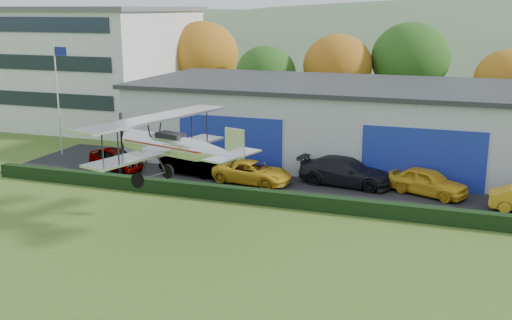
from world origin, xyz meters
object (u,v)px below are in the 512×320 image
(flagpole, at_px, (58,89))
(biplane, at_px, (172,144))
(car_1, at_px, (193,164))
(car_0, at_px, (116,159))
(office_block, at_px, (73,64))
(car_3, at_px, (346,171))
(hangar, at_px, (431,126))
(car_2, at_px, (253,172))
(car_4, at_px, (428,182))

(flagpole, xyz_separation_m, biplane, (14.29, -10.66, -0.65))
(car_1, relative_size, biplane, 0.48)
(flagpole, xyz_separation_m, car_0, (5.78, -2.21, -4.03))
(office_block, bearing_deg, car_3, -25.61)
(hangar, height_order, car_3, hangar)
(car_1, xyz_separation_m, car_2, (4.22, -0.56, -0.03))
(car_3, height_order, biplane, biplane)
(car_0, distance_m, car_1, 5.26)
(car_1, xyz_separation_m, car_4, (14.32, 0.47, 0.06))
(car_1, bearing_deg, hangar, -52.82)
(car_2, bearing_deg, car_3, -66.90)
(office_block, height_order, car_2, office_block)
(office_block, distance_m, car_0, 21.08)
(office_block, height_order, car_1, office_block)
(flagpole, bearing_deg, car_1, -8.71)
(car_2, bearing_deg, car_4, -76.67)
(office_block, relative_size, flagpole, 2.57)
(hangar, xyz_separation_m, car_3, (-4.29, -6.74, -1.79))
(flagpole, height_order, car_0, flagpole)
(car_1, height_order, car_2, car_1)
(car_2, distance_m, car_3, 5.56)
(biplane, bearing_deg, office_block, 149.41)
(car_4, relative_size, biplane, 0.51)
(office_block, relative_size, car_2, 4.30)
(car_3, relative_size, car_4, 1.26)
(biplane, bearing_deg, car_4, 56.47)
(office_block, xyz_separation_m, car_0, (13.90, -15.21, -4.46))
(flagpole, xyz_separation_m, car_3, (20.59, -0.76, -3.92))
(car_1, relative_size, car_3, 0.75)
(flagpole, relative_size, car_0, 1.93)
(car_0, bearing_deg, flagpole, 88.48)
(hangar, bearing_deg, car_1, -151.06)
(hangar, bearing_deg, car_2, -139.53)
(office_block, relative_size, biplane, 2.35)
(hangar, height_order, flagpole, flagpole)
(hangar, height_order, office_block, office_block)
(flagpole, relative_size, car_4, 1.79)
(car_2, bearing_deg, office_block, 64.35)
(car_0, distance_m, car_3, 14.88)
(flagpole, distance_m, car_2, 15.93)
(hangar, distance_m, car_3, 8.19)
(car_3, bearing_deg, office_block, 71.63)
(car_0, height_order, car_1, car_0)
(car_0, bearing_deg, hangar, -47.39)
(car_4, bearing_deg, hangar, 26.47)
(hangar, xyz_separation_m, flagpole, (-24.88, -5.98, 2.13))
(car_3, bearing_deg, car_2, 112.84)
(hangar, distance_m, flagpole, 25.68)
(car_3, bearing_deg, car_0, 102.84)
(hangar, relative_size, car_4, 9.11)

